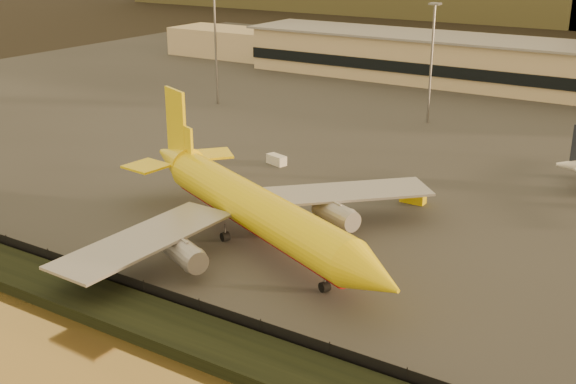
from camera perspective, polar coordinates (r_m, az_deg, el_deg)
name	(u,v)px	position (r m, az deg, el deg)	size (l,w,h in m)	color
ground	(254,271)	(89.67, -2.70, -6.22)	(900.00, 900.00, 0.00)	black
embankment	(160,325)	(77.75, -10.05, -10.32)	(320.00, 7.00, 1.40)	black
tarmac	(494,115)	(171.78, 15.94, 5.87)	(320.00, 220.00, 0.20)	#2D2D2D
perimeter_fence	(185,304)	(80.03, -8.14, -8.78)	(300.00, 0.05, 2.20)	black
terminal_building	(478,63)	(203.42, 14.78, 9.84)	(202.00, 25.00, 12.60)	#C7B28A
apron_light_masts	(547,66)	(146.03, 19.80, 9.37)	(152.20, 12.20, 25.40)	slate
dhl_cargo_jet	(253,209)	(94.45, -2.82, -1.33)	(54.25, 51.39, 17.05)	yellow
gse_vehicle_yellow	(413,197)	(112.25, 9.85, -0.41)	(3.82, 1.72, 1.72)	yellow
gse_vehicle_white	(277,160)	(128.98, -0.91, 2.57)	(3.81, 1.72, 1.72)	silver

